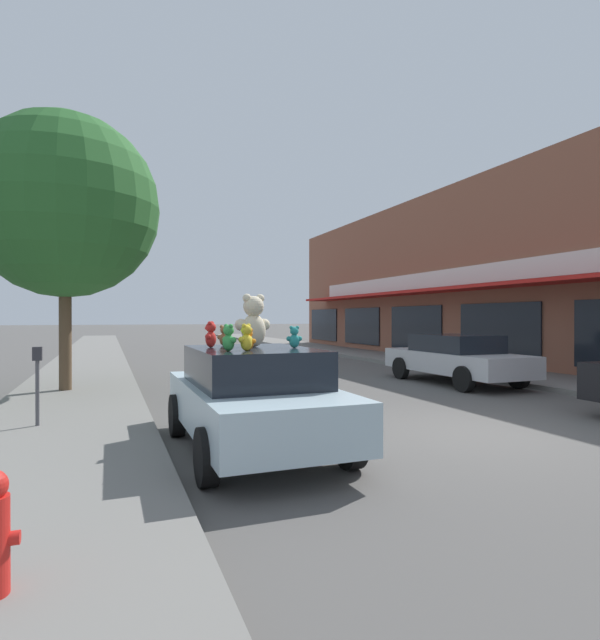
{
  "coord_description": "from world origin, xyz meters",
  "views": [
    {
      "loc": [
        -5.54,
        -6.58,
        1.88
      ],
      "look_at": [
        -1.47,
        3.95,
        1.82
      ],
      "focal_mm": 28.0,
      "sensor_mm": 36.0,
      "label": 1
    }
  ],
  "objects_px": {
    "plush_art_car": "(253,396)",
    "teddy_bear_brown": "(224,336)",
    "parked_car_far_center": "(455,357)",
    "parking_meter": "(37,375)",
    "teddy_bear_giant": "(253,321)",
    "teddy_bear_green": "(229,338)",
    "teddy_bear_yellow": "(246,338)",
    "street_tree": "(65,206)",
    "teddy_bear_red": "(211,335)",
    "teddy_bear_teal": "(294,337)",
    "teddy_bear_orange": "(249,340)"
  },
  "relations": [
    {
      "from": "teddy_bear_teal",
      "to": "teddy_bear_green",
      "type": "height_order",
      "value": "teddy_bear_green"
    },
    {
      "from": "teddy_bear_giant",
      "to": "teddy_bear_brown",
      "type": "distance_m",
      "value": 0.58
    },
    {
      "from": "teddy_bear_green",
      "to": "parking_meter",
      "type": "relative_size",
      "value": 0.28
    },
    {
      "from": "teddy_bear_orange",
      "to": "teddy_bear_red",
      "type": "relative_size",
      "value": 0.76
    },
    {
      "from": "teddy_bear_green",
      "to": "parking_meter",
      "type": "xyz_separation_m",
      "value": [
        -2.5,
        2.73,
        -0.67
      ]
    },
    {
      "from": "teddy_bear_red",
      "to": "parking_meter",
      "type": "distance_m",
      "value": 3.12
    },
    {
      "from": "teddy_bear_green",
      "to": "teddy_bear_yellow",
      "type": "distance_m",
      "value": 0.23
    },
    {
      "from": "plush_art_car",
      "to": "teddy_bear_red",
      "type": "distance_m",
      "value": 1.08
    },
    {
      "from": "teddy_bear_giant",
      "to": "street_tree",
      "type": "height_order",
      "value": "street_tree"
    },
    {
      "from": "plush_art_car",
      "to": "teddy_bear_brown",
      "type": "height_order",
      "value": "teddy_bear_brown"
    },
    {
      "from": "street_tree",
      "to": "teddy_bear_green",
      "type": "bearing_deg",
      "value": -70.97
    },
    {
      "from": "parked_car_far_center",
      "to": "teddy_bear_green",
      "type": "bearing_deg",
      "value": -145.57
    },
    {
      "from": "teddy_bear_green",
      "to": "street_tree",
      "type": "height_order",
      "value": "street_tree"
    },
    {
      "from": "teddy_bear_orange",
      "to": "plush_art_car",
      "type": "bearing_deg",
      "value": -65.37
    },
    {
      "from": "teddy_bear_brown",
      "to": "parking_meter",
      "type": "relative_size",
      "value": 0.25
    },
    {
      "from": "teddy_bear_teal",
      "to": "street_tree",
      "type": "distance_m",
      "value": 7.99
    },
    {
      "from": "teddy_bear_teal",
      "to": "street_tree",
      "type": "bearing_deg",
      "value": -49.37
    },
    {
      "from": "teddy_bear_giant",
      "to": "teddy_bear_red",
      "type": "xyz_separation_m",
      "value": [
        -0.61,
        0.1,
        -0.19
      ]
    },
    {
      "from": "teddy_bear_red",
      "to": "teddy_bear_green",
      "type": "bearing_deg",
      "value": 30.73
    },
    {
      "from": "teddy_bear_yellow",
      "to": "teddy_bear_giant",
      "type": "bearing_deg",
      "value": -150.46
    },
    {
      "from": "teddy_bear_giant",
      "to": "teddy_bear_green",
      "type": "height_order",
      "value": "teddy_bear_giant"
    },
    {
      "from": "teddy_bear_teal",
      "to": "teddy_bear_brown",
      "type": "bearing_deg",
      "value": -33.6
    },
    {
      "from": "teddy_bear_brown",
      "to": "parked_car_far_center",
      "type": "bearing_deg",
      "value": -120.75
    },
    {
      "from": "plush_art_car",
      "to": "teddy_bear_brown",
      "type": "distance_m",
      "value": 1.12
    },
    {
      "from": "parked_car_far_center",
      "to": "teddy_bear_yellow",
      "type": "bearing_deg",
      "value": -144.72
    },
    {
      "from": "teddy_bear_teal",
      "to": "teddy_bear_yellow",
      "type": "relative_size",
      "value": 0.89
    },
    {
      "from": "parked_car_far_center",
      "to": "parking_meter",
      "type": "xyz_separation_m",
      "value": [
        -10.28,
        -2.61,
        0.2
      ]
    },
    {
      "from": "teddy_bear_red",
      "to": "teddy_bear_orange",
      "type": "bearing_deg",
      "value": 50.85
    },
    {
      "from": "teddy_bear_giant",
      "to": "street_tree",
      "type": "relative_size",
      "value": 0.12
    },
    {
      "from": "plush_art_car",
      "to": "teddy_bear_giant",
      "type": "height_order",
      "value": "teddy_bear_giant"
    },
    {
      "from": "teddy_bear_green",
      "to": "street_tree",
      "type": "bearing_deg",
      "value": -4.69
    },
    {
      "from": "plush_art_car",
      "to": "teddy_bear_yellow",
      "type": "xyz_separation_m",
      "value": [
        -0.24,
        -0.52,
        0.84
      ]
    },
    {
      "from": "teddy_bear_green",
      "to": "parking_meter",
      "type": "height_order",
      "value": "teddy_bear_green"
    },
    {
      "from": "teddy_bear_teal",
      "to": "plush_art_car",
      "type": "bearing_deg",
      "value": -2.25
    },
    {
      "from": "teddy_bear_red",
      "to": "parked_car_far_center",
      "type": "relative_size",
      "value": 0.08
    },
    {
      "from": "parked_car_far_center",
      "to": "teddy_bear_giant",
      "type": "bearing_deg",
      "value": -147.97
    },
    {
      "from": "plush_art_car",
      "to": "teddy_bear_green",
      "type": "relative_size",
      "value": 11.58
    },
    {
      "from": "parking_meter",
      "to": "teddy_bear_teal",
      "type": "bearing_deg",
      "value": -33.93
    },
    {
      "from": "teddy_bear_brown",
      "to": "parked_car_far_center",
      "type": "distance_m",
      "value": 8.65
    },
    {
      "from": "teddy_bear_giant",
      "to": "street_tree",
      "type": "xyz_separation_m",
      "value": [
        -2.95,
        6.12,
        2.73
      ]
    },
    {
      "from": "teddy_bear_yellow",
      "to": "street_tree",
      "type": "xyz_separation_m",
      "value": [
        -2.62,
        6.95,
        2.94
      ]
    },
    {
      "from": "teddy_bear_orange",
      "to": "parked_car_far_center",
      "type": "bearing_deg",
      "value": -97.32
    },
    {
      "from": "teddy_bear_green",
      "to": "teddy_bear_red",
      "type": "bearing_deg",
      "value": -20.5
    },
    {
      "from": "teddy_bear_yellow",
      "to": "teddy_bear_brown",
      "type": "xyz_separation_m",
      "value": [
        -0.01,
        1.23,
        -0.02
      ]
    },
    {
      "from": "teddy_bear_brown",
      "to": "street_tree",
      "type": "height_order",
      "value": "street_tree"
    },
    {
      "from": "teddy_bear_yellow",
      "to": "parking_meter",
      "type": "height_order",
      "value": "teddy_bear_yellow"
    },
    {
      "from": "teddy_bear_giant",
      "to": "teddy_bear_red",
      "type": "relative_size",
      "value": 2.06
    },
    {
      "from": "teddy_bear_yellow",
      "to": "teddy_bear_brown",
      "type": "bearing_deg",
      "value": -127.93
    },
    {
      "from": "plush_art_car",
      "to": "teddy_bear_giant",
      "type": "bearing_deg",
      "value": 72.78
    },
    {
      "from": "teddy_bear_brown",
      "to": "parked_car_far_center",
      "type": "height_order",
      "value": "teddy_bear_brown"
    }
  ]
}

